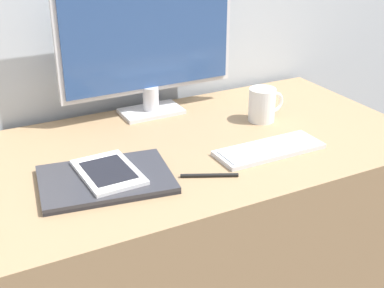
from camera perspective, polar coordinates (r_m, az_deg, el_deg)
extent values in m
cube|color=#997A56|center=(1.58, -2.50, -12.54)|extent=(1.38, 0.66, 0.73)
cube|color=silver|center=(1.63, -4.37, 3.50)|extent=(0.18, 0.11, 0.01)
cylinder|color=silver|center=(1.62, -4.42, 4.89)|extent=(0.05, 0.05, 0.07)
cube|color=silver|center=(1.56, -4.77, 12.15)|extent=(0.54, 0.01, 0.37)
cube|color=#2D4C84|center=(1.55, -4.64, 12.10)|extent=(0.51, 0.01, 0.34)
cube|color=silver|center=(1.39, 8.23, -0.59)|extent=(0.29, 0.10, 0.01)
cube|color=#B7B7BC|center=(1.39, 8.31, -0.37)|extent=(0.27, 0.09, 0.00)
cube|color=#232328|center=(1.25, -9.19, -3.90)|extent=(0.33, 0.26, 0.01)
cube|color=#333338|center=(1.25, -9.21, -3.58)|extent=(0.33, 0.26, 0.01)
cube|color=white|center=(1.25, -8.92, -2.98)|extent=(0.13, 0.19, 0.01)
cube|color=black|center=(1.25, -8.93, -2.77)|extent=(0.10, 0.14, 0.00)
cylinder|color=white|center=(1.57, 7.47, 4.17)|extent=(0.08, 0.08, 0.10)
torus|color=white|center=(1.59, 8.74, 4.41)|extent=(0.06, 0.01, 0.06)
cylinder|color=black|center=(1.26, 1.87, -3.36)|extent=(0.13, 0.07, 0.01)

